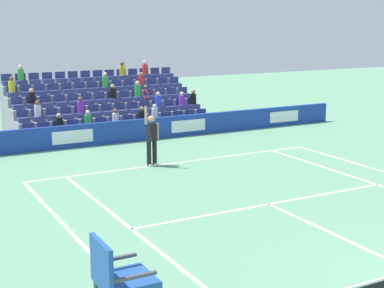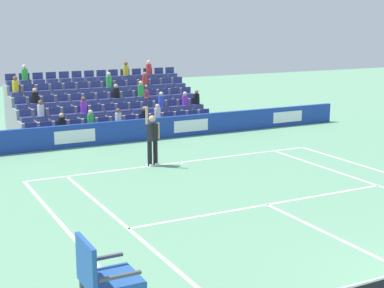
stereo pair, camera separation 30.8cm
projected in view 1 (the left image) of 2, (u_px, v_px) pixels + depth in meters
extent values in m
cube|color=white|center=(179.00, 162.00, 20.90)|extent=(10.97, 0.10, 0.01)
cube|color=white|center=(269.00, 204.00, 16.18)|extent=(8.23, 0.10, 0.01)
cube|color=white|center=(351.00, 242.00, 13.42)|extent=(0.10, 6.40, 0.01)
cube|color=white|center=(139.00, 235.00, 13.87)|extent=(0.10, 11.89, 0.01)
cube|color=white|center=(83.00, 245.00, 13.23)|extent=(0.10, 11.89, 0.01)
cube|color=white|center=(180.00, 163.00, 20.81)|extent=(0.10, 0.20, 0.01)
cube|color=#193899|center=(133.00, 131.00, 24.46)|extent=(20.86, 0.20, 0.92)
cube|color=white|center=(284.00, 117.00, 28.00)|extent=(1.67, 0.01, 0.52)
cube|color=white|center=(189.00, 126.00, 25.58)|extent=(1.67, 0.01, 0.52)
cube|color=white|center=(73.00, 137.00, 23.15)|extent=(1.67, 0.01, 0.52)
cylinder|color=black|center=(155.00, 153.00, 20.44)|extent=(0.16, 0.16, 0.90)
cylinder|color=black|center=(149.00, 154.00, 20.29)|extent=(0.16, 0.16, 0.90)
cube|color=white|center=(155.00, 164.00, 20.52)|extent=(0.16, 0.28, 0.08)
cube|color=white|center=(149.00, 165.00, 20.38)|extent=(0.16, 0.28, 0.08)
cube|color=black|center=(151.00, 132.00, 20.21)|extent=(0.28, 0.39, 0.60)
sphere|color=#D3A884|center=(151.00, 119.00, 20.11)|extent=(0.24, 0.24, 0.24)
cylinder|color=#D3A884|center=(146.00, 115.00, 19.95)|extent=(0.09, 0.09, 0.62)
cylinder|color=#D3A884|center=(157.00, 131.00, 20.30)|extent=(0.09, 0.09, 0.56)
cylinder|color=black|center=(146.00, 102.00, 19.85)|extent=(0.04, 0.04, 0.28)
torus|color=red|center=(146.00, 94.00, 19.79)|extent=(0.08, 0.31, 0.31)
sphere|color=#D1E533|center=(145.00, 86.00, 19.73)|extent=(0.07, 0.07, 0.07)
cube|color=#23519E|center=(126.00, 280.00, 7.46)|extent=(0.70, 0.70, 0.08)
cube|color=#23519E|center=(101.00, 262.00, 7.24)|extent=(0.06, 0.70, 0.55)
cube|color=#474C54|center=(117.00, 258.00, 7.70)|extent=(0.56, 0.05, 0.04)
cube|color=#474C54|center=(136.00, 277.00, 7.14)|extent=(0.56, 0.05, 0.04)
cube|color=gray|center=(123.00, 132.00, 25.44)|extent=(8.68, 0.95, 0.42)
cube|color=navy|center=(203.00, 118.00, 27.25)|extent=(0.48, 0.44, 0.20)
cube|color=navy|center=(201.00, 112.00, 27.37)|extent=(0.48, 0.04, 0.30)
cube|color=navy|center=(192.00, 119.00, 26.96)|extent=(0.48, 0.44, 0.20)
cube|color=navy|center=(190.00, 113.00, 27.08)|extent=(0.48, 0.04, 0.30)
cube|color=navy|center=(180.00, 120.00, 26.67)|extent=(0.48, 0.44, 0.20)
cube|color=navy|center=(178.00, 114.00, 26.79)|extent=(0.48, 0.04, 0.30)
cube|color=navy|center=(168.00, 121.00, 26.38)|extent=(0.48, 0.44, 0.20)
cube|color=navy|center=(166.00, 115.00, 26.50)|extent=(0.48, 0.04, 0.30)
cube|color=navy|center=(155.00, 122.00, 26.09)|extent=(0.48, 0.44, 0.20)
cube|color=navy|center=(153.00, 116.00, 26.21)|extent=(0.48, 0.04, 0.30)
cube|color=navy|center=(143.00, 123.00, 25.81)|extent=(0.48, 0.44, 0.20)
cube|color=navy|center=(141.00, 117.00, 25.93)|extent=(0.48, 0.04, 0.30)
cube|color=navy|center=(130.00, 125.00, 25.52)|extent=(0.48, 0.44, 0.20)
cube|color=navy|center=(128.00, 118.00, 25.64)|extent=(0.48, 0.04, 0.30)
cube|color=navy|center=(116.00, 126.00, 25.23)|extent=(0.48, 0.44, 0.20)
cube|color=navy|center=(114.00, 119.00, 25.35)|extent=(0.48, 0.04, 0.30)
cube|color=navy|center=(103.00, 127.00, 24.94)|extent=(0.48, 0.44, 0.20)
cube|color=navy|center=(101.00, 121.00, 25.06)|extent=(0.48, 0.04, 0.30)
cube|color=navy|center=(89.00, 128.00, 24.65)|extent=(0.48, 0.44, 0.20)
cube|color=navy|center=(87.00, 122.00, 24.77)|extent=(0.48, 0.04, 0.30)
cube|color=navy|center=(74.00, 130.00, 24.36)|extent=(0.48, 0.44, 0.20)
cube|color=navy|center=(73.00, 123.00, 24.48)|extent=(0.48, 0.04, 0.30)
cube|color=navy|center=(60.00, 131.00, 24.07)|extent=(0.48, 0.44, 0.20)
cube|color=navy|center=(58.00, 124.00, 24.19)|extent=(0.48, 0.04, 0.30)
cube|color=navy|center=(45.00, 132.00, 23.79)|extent=(0.48, 0.44, 0.20)
cube|color=navy|center=(43.00, 125.00, 23.91)|extent=(0.48, 0.04, 0.30)
cube|color=navy|center=(30.00, 134.00, 23.50)|extent=(0.48, 0.44, 0.20)
cube|color=navy|center=(28.00, 127.00, 23.62)|extent=(0.48, 0.04, 0.30)
cube|color=gray|center=(115.00, 124.00, 26.21)|extent=(8.68, 0.95, 0.84)
cube|color=navy|center=(194.00, 106.00, 27.98)|extent=(0.48, 0.44, 0.20)
cube|color=navy|center=(192.00, 101.00, 28.10)|extent=(0.48, 0.04, 0.30)
cube|color=navy|center=(182.00, 107.00, 27.69)|extent=(0.48, 0.44, 0.20)
cube|color=navy|center=(180.00, 102.00, 27.81)|extent=(0.48, 0.04, 0.30)
cube|color=navy|center=(171.00, 108.00, 27.40)|extent=(0.48, 0.44, 0.20)
cube|color=navy|center=(169.00, 102.00, 27.52)|extent=(0.48, 0.04, 0.30)
cube|color=navy|center=(159.00, 109.00, 27.11)|extent=(0.48, 0.44, 0.20)
cube|color=navy|center=(157.00, 103.00, 27.23)|extent=(0.48, 0.04, 0.30)
cube|color=navy|center=(146.00, 110.00, 26.82)|extent=(0.48, 0.44, 0.20)
cube|color=navy|center=(145.00, 104.00, 26.94)|extent=(0.48, 0.04, 0.30)
cube|color=navy|center=(134.00, 111.00, 26.53)|extent=(0.48, 0.44, 0.20)
cube|color=navy|center=(132.00, 105.00, 26.65)|extent=(0.48, 0.04, 0.30)
cube|color=navy|center=(121.00, 112.00, 26.25)|extent=(0.48, 0.44, 0.20)
cube|color=navy|center=(119.00, 106.00, 26.37)|extent=(0.48, 0.04, 0.30)
cube|color=navy|center=(108.00, 113.00, 25.96)|extent=(0.48, 0.44, 0.20)
cube|color=navy|center=(106.00, 107.00, 26.08)|extent=(0.48, 0.04, 0.30)
cube|color=navy|center=(95.00, 114.00, 25.67)|extent=(0.48, 0.44, 0.20)
cube|color=navy|center=(93.00, 108.00, 25.79)|extent=(0.48, 0.04, 0.30)
cube|color=navy|center=(81.00, 115.00, 25.38)|extent=(0.48, 0.44, 0.20)
cube|color=navy|center=(80.00, 109.00, 25.50)|extent=(0.48, 0.04, 0.30)
cube|color=navy|center=(67.00, 116.00, 25.09)|extent=(0.48, 0.44, 0.20)
cube|color=navy|center=(66.00, 110.00, 25.21)|extent=(0.48, 0.04, 0.30)
cube|color=navy|center=(53.00, 117.00, 24.80)|extent=(0.48, 0.44, 0.20)
cube|color=navy|center=(52.00, 111.00, 24.92)|extent=(0.48, 0.04, 0.30)
cube|color=navy|center=(39.00, 119.00, 24.52)|extent=(0.48, 0.44, 0.20)
cube|color=navy|center=(37.00, 112.00, 24.64)|extent=(0.48, 0.04, 0.30)
cube|color=navy|center=(24.00, 120.00, 24.23)|extent=(0.48, 0.44, 0.20)
cube|color=navy|center=(22.00, 113.00, 24.35)|extent=(0.48, 0.04, 0.30)
cube|color=gray|center=(108.00, 116.00, 26.98)|extent=(8.68, 0.95, 1.26)
cube|color=navy|center=(185.00, 95.00, 28.71)|extent=(0.48, 0.44, 0.20)
cube|color=navy|center=(183.00, 90.00, 28.83)|extent=(0.48, 0.04, 0.30)
cube|color=navy|center=(173.00, 96.00, 28.42)|extent=(0.48, 0.44, 0.20)
cube|color=navy|center=(171.00, 91.00, 28.54)|extent=(0.48, 0.04, 0.30)
cube|color=navy|center=(162.00, 97.00, 28.13)|extent=(0.48, 0.44, 0.20)
cube|color=navy|center=(160.00, 91.00, 28.25)|extent=(0.48, 0.04, 0.30)
cube|color=navy|center=(150.00, 98.00, 27.84)|extent=(0.48, 0.44, 0.20)
cube|color=navy|center=(148.00, 92.00, 27.96)|extent=(0.48, 0.04, 0.30)
cube|color=navy|center=(138.00, 99.00, 27.55)|extent=(0.48, 0.44, 0.20)
cube|color=navy|center=(136.00, 93.00, 27.67)|extent=(0.48, 0.04, 0.30)
cube|color=navy|center=(126.00, 99.00, 27.26)|extent=(0.48, 0.44, 0.20)
cube|color=navy|center=(124.00, 94.00, 27.38)|extent=(0.48, 0.04, 0.30)
cube|color=navy|center=(113.00, 100.00, 26.98)|extent=(0.48, 0.44, 0.20)
cube|color=navy|center=(112.00, 94.00, 27.10)|extent=(0.48, 0.04, 0.30)
cube|color=navy|center=(101.00, 101.00, 26.69)|extent=(0.48, 0.44, 0.20)
cube|color=navy|center=(99.00, 95.00, 26.81)|extent=(0.48, 0.04, 0.30)
cube|color=navy|center=(88.00, 102.00, 26.40)|extent=(0.48, 0.44, 0.20)
cube|color=navy|center=(86.00, 96.00, 26.52)|extent=(0.48, 0.04, 0.30)
cube|color=navy|center=(74.00, 103.00, 26.11)|extent=(0.48, 0.44, 0.20)
cube|color=navy|center=(73.00, 97.00, 26.23)|extent=(0.48, 0.04, 0.30)
cube|color=navy|center=(61.00, 104.00, 25.82)|extent=(0.48, 0.44, 0.20)
cube|color=navy|center=(59.00, 98.00, 25.94)|extent=(0.48, 0.04, 0.30)
cube|color=navy|center=(47.00, 105.00, 25.53)|extent=(0.48, 0.44, 0.20)
cube|color=navy|center=(45.00, 99.00, 25.65)|extent=(0.48, 0.04, 0.30)
cube|color=navy|center=(33.00, 106.00, 25.25)|extent=(0.48, 0.44, 0.20)
cube|color=navy|center=(31.00, 100.00, 25.37)|extent=(0.48, 0.04, 0.30)
cube|color=navy|center=(18.00, 107.00, 24.96)|extent=(0.48, 0.44, 0.20)
cube|color=navy|center=(17.00, 101.00, 25.08)|extent=(0.48, 0.04, 0.30)
cube|color=gray|center=(100.00, 109.00, 27.76)|extent=(8.68, 0.95, 1.68)
cube|color=navy|center=(176.00, 85.00, 29.44)|extent=(0.48, 0.44, 0.20)
cube|color=navy|center=(174.00, 80.00, 29.56)|extent=(0.48, 0.04, 0.30)
cube|color=navy|center=(165.00, 86.00, 29.15)|extent=(0.48, 0.44, 0.20)
cube|color=navy|center=(163.00, 80.00, 29.27)|extent=(0.48, 0.04, 0.30)
cube|color=navy|center=(153.00, 86.00, 28.86)|extent=(0.48, 0.44, 0.20)
cube|color=navy|center=(152.00, 81.00, 28.98)|extent=(0.48, 0.04, 0.30)
cube|color=navy|center=(142.00, 87.00, 28.57)|extent=(0.48, 0.44, 0.20)
cube|color=navy|center=(140.00, 82.00, 28.69)|extent=(0.48, 0.04, 0.30)
cube|color=navy|center=(130.00, 88.00, 28.28)|extent=(0.48, 0.44, 0.20)
cube|color=navy|center=(128.00, 82.00, 28.40)|extent=(0.48, 0.04, 0.30)
cube|color=navy|center=(118.00, 88.00, 27.99)|extent=(0.48, 0.44, 0.20)
cube|color=navy|center=(117.00, 83.00, 28.11)|extent=(0.48, 0.04, 0.30)
cube|color=navy|center=(106.00, 89.00, 27.71)|extent=(0.48, 0.44, 0.20)
cube|color=navy|center=(104.00, 84.00, 27.83)|extent=(0.48, 0.04, 0.30)
cube|color=navy|center=(93.00, 90.00, 27.42)|extent=(0.48, 0.44, 0.20)
cube|color=navy|center=(92.00, 84.00, 27.54)|extent=(0.48, 0.04, 0.30)
cube|color=navy|center=(81.00, 91.00, 27.13)|extent=(0.48, 0.44, 0.20)
cube|color=navy|center=(79.00, 85.00, 27.25)|extent=(0.48, 0.04, 0.30)
cube|color=navy|center=(68.00, 91.00, 26.84)|extent=(0.48, 0.44, 0.20)
cube|color=navy|center=(66.00, 86.00, 26.96)|extent=(0.48, 0.04, 0.30)
cube|color=navy|center=(54.00, 92.00, 26.55)|extent=(0.48, 0.44, 0.20)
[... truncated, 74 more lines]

